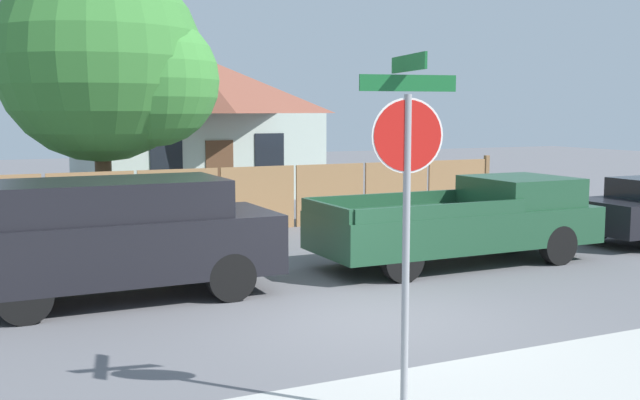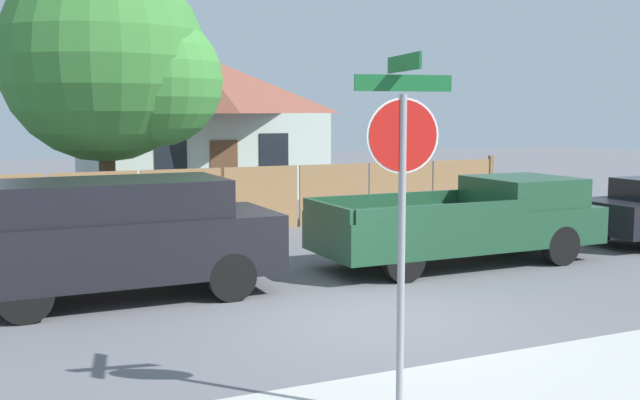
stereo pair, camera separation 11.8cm
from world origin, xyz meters
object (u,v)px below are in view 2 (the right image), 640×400
(house, at_px, (195,121))
(orange_pickup, at_px, (468,221))
(stop_sign, at_px, (402,175))
(red_suv, at_px, (120,234))
(oak_tree, at_px, (115,64))

(house, bearing_deg, orange_pickup, -84.38)
(orange_pickup, relative_size, stop_sign, 1.64)
(house, xyz_separation_m, red_suv, (-5.12, -14.31, -1.56))
(orange_pickup, xyz_separation_m, stop_sign, (-4.93, -5.75, 1.50))
(oak_tree, height_order, orange_pickup, oak_tree)
(house, distance_m, oak_tree, 8.42)
(red_suv, bearing_deg, house, 70.33)
(orange_pickup, bearing_deg, red_suv, -179.97)
(red_suv, height_order, orange_pickup, red_suv)
(oak_tree, height_order, red_suv, oak_tree)
(red_suv, relative_size, stop_sign, 1.40)
(house, bearing_deg, oak_tree, -118.46)
(red_suv, relative_size, orange_pickup, 0.86)
(red_suv, height_order, stop_sign, stop_sign)
(red_suv, xyz_separation_m, orange_pickup, (6.53, -0.00, -0.20))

